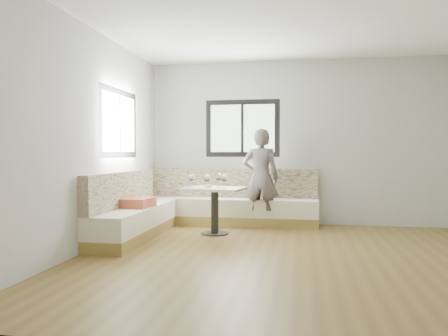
# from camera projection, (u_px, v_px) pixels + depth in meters

# --- Properties ---
(room) EXTENTS (5.01, 5.01, 2.81)m
(room) POSITION_uv_depth(u_px,v_px,m) (284.00, 137.00, 5.10)
(room) COLOR brown
(room) RESTS_ON ground
(banquette) EXTENTS (2.90, 2.80, 0.95)m
(banquette) POSITION_uv_depth(u_px,v_px,m) (192.00, 209.00, 6.93)
(banquette) COLOR olive
(banquette) RESTS_ON ground
(table) EXTENTS (0.95, 0.80, 0.70)m
(table) POSITION_uv_depth(u_px,v_px,m) (215.00, 199.00, 6.55)
(table) COLOR black
(table) RESTS_ON ground
(person) EXTENTS (0.62, 0.43, 1.62)m
(person) POSITION_uv_depth(u_px,v_px,m) (261.00, 178.00, 7.15)
(person) COLOR #5C5354
(person) RESTS_ON ground
(olive_ramekin) EXTENTS (0.11, 0.11, 0.04)m
(olive_ramekin) POSITION_uv_depth(u_px,v_px,m) (209.00, 186.00, 6.60)
(olive_ramekin) COLOR white
(olive_ramekin) RESTS_ON table
(wine_glass_a) EXTENTS (0.09, 0.09, 0.21)m
(wine_glass_a) POSITION_uv_depth(u_px,v_px,m) (192.00, 178.00, 6.49)
(wine_glass_a) COLOR white
(wine_glass_a) RESTS_ON table
(wine_glass_b) EXTENTS (0.09, 0.09, 0.21)m
(wine_glass_b) POSITION_uv_depth(u_px,v_px,m) (207.00, 178.00, 6.37)
(wine_glass_b) COLOR white
(wine_glass_b) RESTS_ON table
(wine_glass_c) EXTENTS (0.09, 0.09, 0.21)m
(wine_glass_c) POSITION_uv_depth(u_px,v_px,m) (224.00, 178.00, 6.38)
(wine_glass_c) COLOR white
(wine_glass_c) RESTS_ON table
(wine_glass_d) EXTENTS (0.09, 0.09, 0.21)m
(wine_glass_d) POSITION_uv_depth(u_px,v_px,m) (219.00, 177.00, 6.63)
(wine_glass_d) COLOR white
(wine_glass_d) RESTS_ON table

